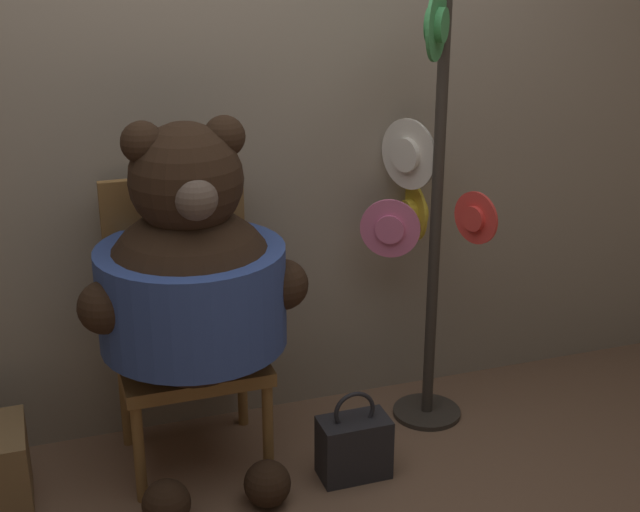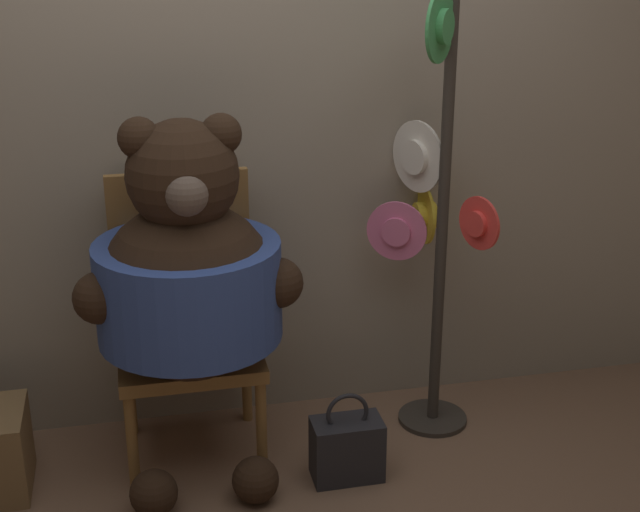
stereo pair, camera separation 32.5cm
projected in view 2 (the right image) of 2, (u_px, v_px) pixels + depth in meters
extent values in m
plane|color=brown|center=(277.00, 509.00, 3.11)|extent=(14.00, 14.00, 0.00)
cube|color=gray|center=(236.00, 121.00, 3.38)|extent=(8.00, 0.10, 2.42)
cylinder|color=olive|center=(132.00, 443.00, 3.16)|extent=(0.04, 0.04, 0.38)
cylinder|color=olive|center=(261.00, 428.00, 3.25)|extent=(0.04, 0.04, 0.38)
cylinder|color=olive|center=(130.00, 390.00, 3.51)|extent=(0.04, 0.04, 0.38)
cylinder|color=olive|center=(246.00, 378.00, 3.61)|extent=(0.04, 0.04, 0.38)
cube|color=olive|center=(190.00, 357.00, 3.31)|extent=(0.52, 0.45, 0.05)
cube|color=olive|center=(181.00, 252.00, 3.37)|extent=(0.52, 0.04, 0.63)
sphere|color=black|center=(189.00, 290.00, 3.14)|extent=(0.64, 0.64, 0.64)
cylinder|color=#334C99|center=(189.00, 290.00, 3.14)|extent=(0.66, 0.66, 0.35)
sphere|color=black|center=(183.00, 175.00, 2.99)|extent=(0.39, 0.39, 0.39)
sphere|color=black|center=(139.00, 138.00, 2.92)|extent=(0.14, 0.14, 0.14)
sphere|color=black|center=(221.00, 134.00, 2.97)|extent=(0.14, 0.14, 0.14)
sphere|color=brown|center=(187.00, 195.00, 2.85)|extent=(0.14, 0.14, 0.14)
sphere|color=black|center=(99.00, 298.00, 2.99)|extent=(0.18, 0.18, 0.18)
sphere|color=black|center=(278.00, 283.00, 3.12)|extent=(0.18, 0.18, 0.18)
sphere|color=black|center=(154.00, 493.00, 3.06)|extent=(0.17, 0.17, 0.17)
sphere|color=black|center=(256.00, 480.00, 3.13)|extent=(0.17, 0.17, 0.17)
cylinder|color=#332D28|center=(432.00, 418.00, 3.66)|extent=(0.28, 0.28, 0.02)
cylinder|color=#332D28|center=(442.00, 221.00, 3.36)|extent=(0.04, 0.04, 1.73)
cylinder|color=yellow|center=(425.00, 216.00, 3.55)|extent=(0.01, 0.23, 0.23)
cylinder|color=yellow|center=(425.00, 216.00, 3.55)|extent=(0.08, 0.11, 0.11)
cylinder|color=#3D9351|center=(440.00, 26.00, 3.00)|extent=(0.17, 0.20, 0.25)
cylinder|color=#3D9351|center=(440.00, 26.00, 3.00)|extent=(0.12, 0.13, 0.12)
cylinder|color=#D16693|center=(397.00, 231.00, 3.43)|extent=(0.21, 0.13, 0.24)
cylinder|color=#D16693|center=(397.00, 231.00, 3.43)|extent=(0.12, 0.09, 0.11)
cylinder|color=red|center=(479.00, 223.00, 3.19)|extent=(0.08, 0.19, 0.20)
cylinder|color=red|center=(479.00, 223.00, 3.19)|extent=(0.08, 0.11, 0.09)
cylinder|color=silver|center=(418.00, 157.00, 3.40)|extent=(0.12, 0.26, 0.28)
cylinder|color=silver|center=(418.00, 157.00, 3.40)|extent=(0.11, 0.15, 0.13)
cube|color=#232328|center=(347.00, 449.00, 3.25)|extent=(0.26, 0.15, 0.23)
torus|color=#232328|center=(347.00, 413.00, 3.20)|extent=(0.16, 0.02, 0.16)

